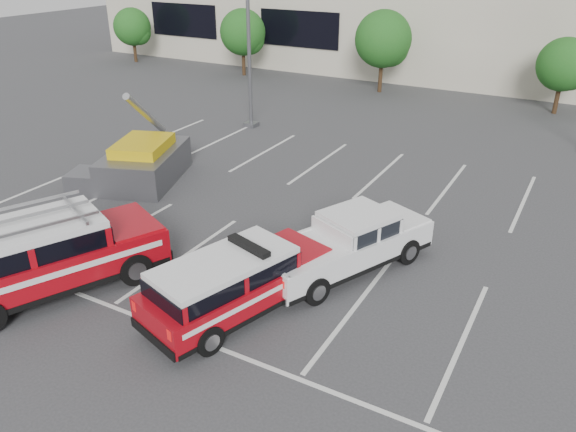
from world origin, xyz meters
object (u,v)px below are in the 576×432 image
Objects in this scene: tree_far_left at (134,28)px; tree_mid_left at (385,41)px; tree_mid_right at (566,66)px; white_pickup at (345,248)px; convention_building at (509,1)px; fire_chief_suv at (237,286)px; utility_rig at (140,163)px; ladder_suv at (45,260)px; tree_left at (244,34)px; light_pole_left at (248,18)px.

tree_far_left is 20.01m from tree_mid_left.
tree_mid_right is 20.67m from white_pickup.
white_pickup is (-3.40, -20.30, -1.86)m from tree_mid_right.
convention_building is at bearing 21.37° from tree_far_left.
tree_far_left is 33.52m from white_pickup.
fire_chief_suv is at bearing -43.06° from tree_far_left.
utility_rig is (-2.90, -18.17, -2.32)m from tree_mid_left.
ladder_suv is at bearing -118.81° from white_pickup.
tree_mid_right is at bearing 34.28° from utility_rig.
convention_building is 29.38m from utility_rig.
tree_mid_left reaches higher than tree_left.
ladder_suv is at bearing -89.44° from tree_mid_left.
fire_chief_suv is at bearing -57.23° from tree_left.
utility_rig is (-9.50, 2.14, 0.07)m from white_pickup.
white_pickup is at bearing -50.73° from tree_left.
convention_building is 9.76× the size of ladder_suv.
tree_mid_right is at bearing 95.28° from fire_chief_suv.
fire_chief_suv is at bearing -53.80° from utility_rig.
convention_building is 11.36× the size of fire_chief_suv.
tree_mid_right is (10.00, -0.00, -0.54)m from tree_mid_left.
tree_far_left is at bearing 112.93° from utility_rig.
convention_building is 13.58× the size of tree_left.
tree_left is at bearing 91.01° from utility_rig.
convention_building is 5.86× the size of light_pole_left.
tree_mid_left is 0.98× the size of utility_rig.
tree_mid_right reaches higher than utility_rig.
utility_rig is at bearing 163.63° from fire_chief_suv.
tree_mid_left reaches higher than ladder_suv.
convention_building reaches higher than tree_mid_right.
utility_rig is (0.19, -8.12, -4.47)m from light_pole_left.
utility_rig reaches higher than fire_chief_suv.
tree_mid_right is 0.76× the size of fire_chief_suv.
convention_building is at bearing 116.57° from tree_mid_right.
convention_building is 27.03m from tree_far_left.
white_pickup is (6.60, -20.30, -2.40)m from tree_mid_left.
tree_mid_left is 21.48m from white_pickup.
white_pickup is (9.69, -10.26, -4.54)m from light_pole_left.
fire_chief_suv is 0.95× the size of white_pickup.
tree_mid_right is 22.35m from utility_rig.
tree_left reaches higher than utility_rig.
light_pole_left is (-8.18, -19.86, 0.47)m from convention_building.
tree_left reaches higher than white_pickup.
tree_left is 0.72× the size of ladder_suv.
tree_mid_left is at bearing 0.00° from tree_far_left.
tree_mid_right is 0.72× the size of white_pickup.
convention_building is 12.14× the size of utility_rig.
ladder_suv is (-4.85, -34.92, -3.82)m from convention_building.
tree_mid_right is at bearing 93.33° from ladder_suv.
light_pole_left reaches higher than tree_far_left.
convention_building reaches higher than tree_far_left.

